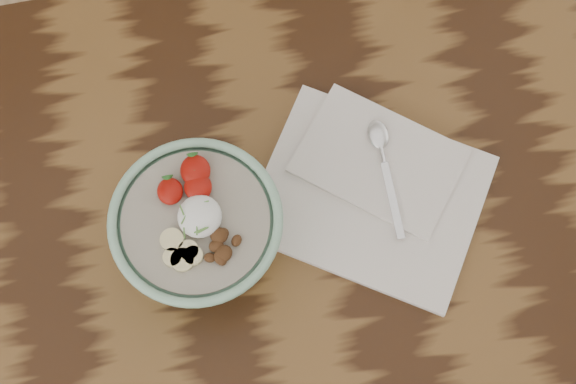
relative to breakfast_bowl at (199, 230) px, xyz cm
name	(u,v)px	position (x,y,z in cm)	size (l,w,h in cm)	color
table	(220,300)	(0.16, -5.59, -16.06)	(160.00, 90.00, 75.00)	black
breakfast_bowl	(199,230)	(0.00, 0.00, 0.00)	(20.05, 20.05, 13.17)	#8BBB9D
napkin	(372,188)	(22.28, 2.72, -6.05)	(35.13, 33.66, 1.69)	silver
spoon	(382,151)	(24.44, 7.06, -4.72)	(2.82, 16.19, 0.85)	silver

